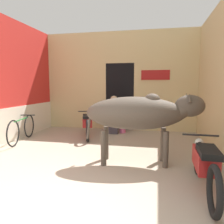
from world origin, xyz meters
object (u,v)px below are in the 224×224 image
Objects in this scene: cow at (141,113)px; shopkeeper_seated at (114,114)px; plastic_stool at (123,126)px; motorcycle_near at (205,163)px; bicycle at (22,129)px; motorcycle_far at (87,123)px.

cow is 2.91m from shopkeeper_seated.
motorcycle_near is at bearing -64.01° from plastic_stool.
cow reaches higher than bicycle.
shopkeeper_seated is at bearing 34.78° from bicycle.
cow is 3.63m from bicycle.
plastic_stool is at bearing 33.16° from bicycle.
bicycle is at bearing 162.67° from cow.
bicycle reaches higher than plastic_stool.
bicycle is (-4.44, 2.07, -0.07)m from motorcycle_near.
motorcycle_near reaches higher than plastic_stool.
motorcycle_far is 4.29× the size of plastic_stool.
motorcycle_far is 1.46× the size of shopkeeper_seated.
cow is at bearing 135.83° from motorcycle_near.
cow is 2.76m from motorcycle_far.
shopkeeper_seated reaches higher than plastic_stool.
shopkeeper_seated is (0.70, 0.66, 0.23)m from motorcycle_far.
motorcycle_near is 4.63× the size of plastic_stool.
cow is 1.56m from motorcycle_near.
plastic_stool is (-0.80, 2.77, -0.80)m from cow.
shopkeeper_seated is 0.52m from plastic_stool.
motorcycle_far reaches higher than bicycle.
bicycle is 3.11m from plastic_stool.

